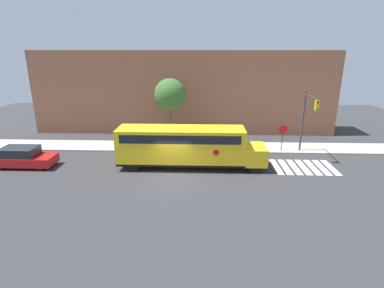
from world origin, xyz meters
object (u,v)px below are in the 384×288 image
(stop_sign, at_px, (283,134))
(tree_near_sidewalk, at_px, (170,95))
(school_bus, at_px, (186,145))
(traffic_light, at_px, (307,115))
(parked_car, at_px, (23,157))

(stop_sign, bearing_deg, tree_near_sidewalk, 163.27)
(school_bus, relative_size, tree_near_sidewalk, 1.82)
(stop_sign, distance_m, traffic_light, 2.65)
(traffic_light, bearing_deg, school_bus, -162.94)
(school_bus, relative_size, stop_sign, 4.58)
(school_bus, bearing_deg, stop_sign, 24.86)
(traffic_light, bearing_deg, tree_near_sidewalk, 161.99)
(stop_sign, relative_size, traffic_light, 0.45)
(tree_near_sidewalk, bearing_deg, school_bus, -74.85)
(parked_car, bearing_deg, traffic_light, 8.72)
(school_bus, relative_size, traffic_light, 2.08)
(stop_sign, distance_m, tree_near_sidewalk, 11.04)
(traffic_light, bearing_deg, parked_car, -171.28)
(school_bus, xyz_separation_m, traffic_light, (9.98, 3.06, 1.76))
(traffic_light, xyz_separation_m, tree_near_sidewalk, (-11.85, 3.85, 1.03))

